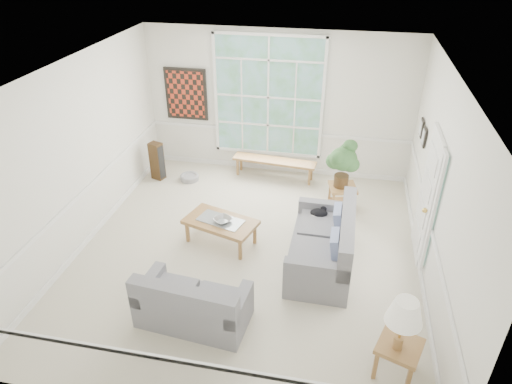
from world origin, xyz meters
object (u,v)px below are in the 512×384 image
(side_table, at_px, (397,359))
(loveseat_front, at_px, (193,298))
(loveseat_right, at_px, (322,240))
(coffee_table, at_px, (221,231))
(end_table, at_px, (342,197))

(side_table, bearing_deg, loveseat_front, 172.24)
(loveseat_right, relative_size, side_table, 3.63)
(side_table, bearing_deg, loveseat_right, 119.17)
(coffee_table, height_order, end_table, end_table)
(loveseat_right, height_order, coffee_table, loveseat_right)
(side_table, bearing_deg, coffee_table, 142.00)
(loveseat_front, distance_m, side_table, 2.66)
(end_table, height_order, side_table, side_table)
(coffee_table, relative_size, side_table, 2.39)
(coffee_table, bearing_deg, loveseat_right, 7.94)
(end_table, relative_size, side_table, 0.98)
(end_table, bearing_deg, loveseat_front, -119.59)
(loveseat_right, height_order, end_table, loveseat_right)
(coffee_table, distance_m, end_table, 2.45)
(loveseat_front, bearing_deg, side_table, -2.21)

